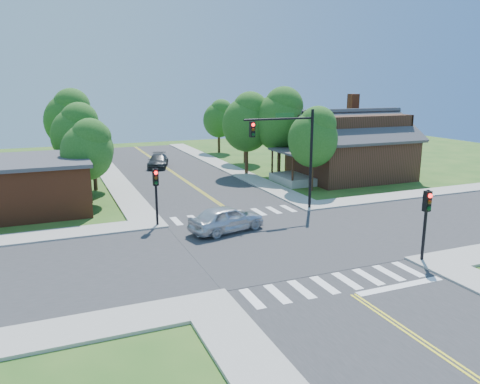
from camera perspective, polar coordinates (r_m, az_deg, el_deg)
name	(u,v)px	position (r m, az deg, el deg)	size (l,w,h in m)	color
ground	(275,242)	(27.22, 4.29, -6.13)	(100.00, 100.00, 0.00)	#29581B
road_ns	(275,242)	(27.21, 4.29, -6.10)	(10.00, 90.00, 0.04)	#2D2D30
road_ew	(275,242)	(27.21, 4.30, -6.09)	(90.00, 10.00, 0.04)	#2D2D30
intersection_patch	(275,242)	(27.22, 4.29, -6.13)	(10.20, 10.20, 0.06)	#2D2D30
sidewalk_ne	(345,174)	(48.31, 12.68, 2.19)	(40.00, 40.00, 0.14)	#9E9B93
crosswalk_north	(235,214)	(32.60, -0.60, -2.75)	(8.85, 2.00, 0.01)	white
crosswalk_south	(336,283)	(22.24, 11.61, -10.79)	(8.85, 2.00, 0.01)	white
centerline	(275,242)	(27.20, 4.30, -6.04)	(0.30, 90.00, 0.01)	yellow
stop_bar	(400,287)	(22.70, 18.96, -10.88)	(4.60, 0.45, 0.09)	white
signal_mast_ne	(291,144)	(32.73, 6.18, 5.83)	(5.30, 0.42, 7.20)	black
signal_pole_se	(426,212)	(25.23, 21.78, -2.29)	(0.34, 0.42, 3.80)	black
signal_pole_nw	(156,186)	(29.79, -10.21, 0.70)	(0.34, 0.42, 3.80)	black
house_ne	(350,144)	(46.13, 13.28, 5.75)	(13.05, 8.80, 7.11)	#2F1E10
building_nw	(13,186)	(36.88, -25.96, 0.72)	(10.40, 8.40, 3.73)	brown
tree_e_a	(314,136)	(39.74, 9.01, 6.80)	(4.22, 4.01, 7.17)	#382314
tree_e_b	(281,118)	(45.87, 4.99, 9.00)	(5.12, 4.87, 8.71)	#382314
tree_e_c	(246,120)	(53.61, 0.74, 8.74)	(4.38, 4.16, 7.45)	#382314
tree_e_d	(219,118)	(61.94, -2.52, 9.03)	(4.11, 3.90, 6.98)	#382314
tree_w_a	(88,148)	(36.71, -18.06, 5.10)	(3.82, 3.63, 6.49)	#382314
tree_w_b	(77,132)	(43.11, -19.20, 6.93)	(4.36, 4.14, 7.42)	#382314
tree_w_c	(70,117)	(51.14, -20.00, 8.55)	(5.01, 4.76, 8.52)	#382314
tree_w_d	(68,126)	(60.41, -20.24, 7.57)	(3.56, 3.39, 6.06)	#382314
tree_house	(248,121)	(46.34, 0.94, 8.69)	(4.84, 4.59, 8.22)	#382314
tree_bldg	(94,146)	(41.34, -17.39, 5.38)	(3.44, 3.27, 5.84)	#382314
car_silver	(227,219)	(28.76, -1.64, -3.32)	(5.15, 3.04, 1.64)	silver
car_dgrey	(158,161)	(51.63, -9.97, 3.71)	(3.38, 5.23, 1.41)	#2C2F31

